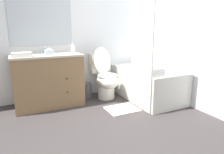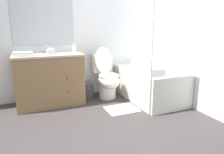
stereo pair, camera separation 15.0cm
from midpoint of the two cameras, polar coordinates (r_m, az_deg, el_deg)
The scene contains 14 objects.
ground_plane at distance 2.63m, azimuth 5.45°, elevation -14.40°, with size 14.00×14.00×0.00m, color #383333.
wall_back at distance 3.78m, azimuth -6.08°, elevation 13.81°, with size 8.00×0.06×2.50m.
wall_right at distance 3.72m, azimuth 18.33°, elevation 13.20°, with size 0.05×2.56×2.50m.
vanity_cabinet at distance 3.42m, azimuth -16.19°, elevation -0.55°, with size 1.07×0.61×0.84m.
sink_faucet at distance 3.53m, azimuth -17.07°, elevation 7.22°, with size 0.14×0.12×0.12m.
toilet at distance 3.61m, azimuth -0.34°, elevation -0.28°, with size 0.37×0.69×0.91m.
bathtub at distance 3.66m, azimuth 11.46°, elevation -1.85°, with size 0.75×1.39×0.54m.
shower_curtain at distance 3.03m, azimuth 9.88°, elevation 7.67°, with size 0.01×0.56×1.85m.
wastebasket at distance 3.70m, azimuth -5.82°, elevation -3.74°, with size 0.21×0.21×0.27m.
tissue_box at distance 3.33m, azimuth -15.89°, elevation 7.02°, with size 0.12×0.12×0.10m.
soap_dispenser at distance 3.39m, azimuth -9.49°, elevation 8.08°, with size 0.06×0.06×0.17m.
hand_towel_folded at distance 3.16m, azimuth -22.87°, elevation 6.03°, with size 0.26×0.17×0.06m.
bath_towel_folded at distance 3.19m, azimuth 12.81°, elevation 1.55°, with size 0.32×0.25×0.09m.
bath_mat at distance 3.16m, azimuth 4.23°, elevation -9.20°, with size 0.48×0.39×0.02m.
Camera 2 is at (-1.06, -2.06, 1.23)m, focal length 32.00 mm.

